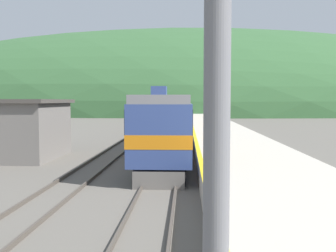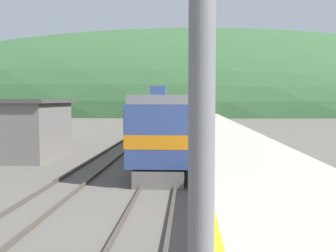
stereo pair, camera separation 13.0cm
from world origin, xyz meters
name	(u,v)px [view 2 (the right image)]	position (x,y,z in m)	size (l,w,h in m)	color
track_main	(181,122)	(0.00, 70.00, 0.08)	(1.52, 180.00, 0.16)	#4C443D
track_siding	(158,122)	(-4.00, 70.00, 0.08)	(1.52, 180.00, 0.16)	#4C443D
platform	(215,128)	(4.52, 50.00, 0.50)	(5.60, 140.00, 1.00)	#BCB5A5
distant_hills	(185,112)	(0.00, 137.71, 0.00)	(234.76, 105.64, 53.80)	#335B33
station_shed	(2,128)	(-10.90, 27.39, 1.94)	(7.83, 6.70, 3.84)	slate
express_train_lead_car	(169,124)	(0.00, 28.82, 2.19)	(2.89, 20.88, 4.36)	black
carriage_second	(178,114)	(0.00, 50.04, 2.18)	(2.88, 19.33, 4.00)	black
carriage_third	(181,110)	(0.00, 70.25, 2.18)	(2.88, 19.33, 4.00)	black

